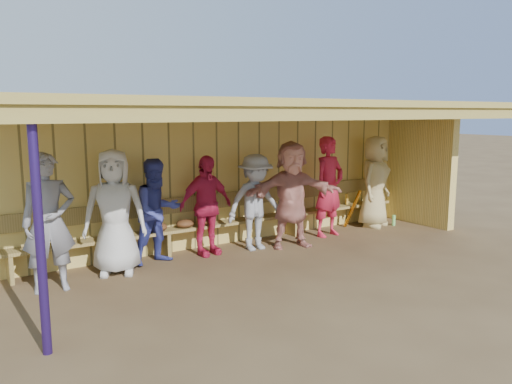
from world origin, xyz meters
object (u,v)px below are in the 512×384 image
player_f (292,195)px  player_h (375,182)px  player_c (157,211)px  player_b (115,212)px  player_d (206,206)px  player_g (329,187)px  player_e (255,202)px  bench (232,215)px  player_a (49,223)px

player_f → player_h: player_h is taller
player_c → player_h: 4.70m
player_b → player_d: (1.56, 0.15, -0.09)m
player_c → player_g: 3.39m
player_e → bench: 0.60m
player_d → player_e: bearing=-17.4°
player_a → player_h: player_h is taller
player_f → player_h: bearing=26.3°
player_c → player_d: (0.84, 0.00, 0.01)m
player_d → player_f: player_f is taller
player_d → player_g: (2.54, -0.14, 0.12)m
player_e → bench: bearing=112.6°
player_b → bench: player_b is taller
player_b → player_e: 2.41m
player_e → player_g: player_g is taller
player_a → player_f: player_f is taller
player_d → player_h: size_ratio=0.88×
player_b → player_f: bearing=17.8°
player_a → player_g: player_g is taller
player_c → player_e: 1.70m
player_c → player_e: player_e is taller
player_a → player_d: (2.50, 0.38, -0.09)m
player_b → player_d: size_ratio=1.11×
player_a → player_e: bearing=7.0°
player_c → bench: 1.58m
player_a → player_d: size_ratio=1.11×
bench → player_f: bearing=-41.6°
player_c → player_h: player_h is taller
player_d → player_g: 2.55m
player_a → player_c: bearing=16.6°
player_e → player_c: bearing=177.2°
player_a → player_e: size_ratio=1.12×
player_b → player_h: (5.41, 0.09, 0.02)m
bench → player_d: bearing=-155.8°
player_d → bench: bearing=19.2°
bench → player_e: bearing=-70.9°
player_e → player_b: bearing=-177.4°
player_b → player_c: bearing=34.2°
player_d → bench: (0.68, 0.31, -0.30)m
player_a → player_h: 6.36m
player_d → player_e: (0.85, -0.19, -0.00)m
player_a → player_d: bearing=12.3°
player_g → player_h: player_g is taller
player_a → bench: size_ratio=0.24×
player_f → player_d: bearing=-176.7°
player_g → player_b: bearing=173.0°
player_c → player_b: bearing=-177.1°
player_g → player_e: bearing=174.4°
bench → player_b: bearing=-168.5°
player_b → player_c: (0.71, 0.15, -0.09)m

